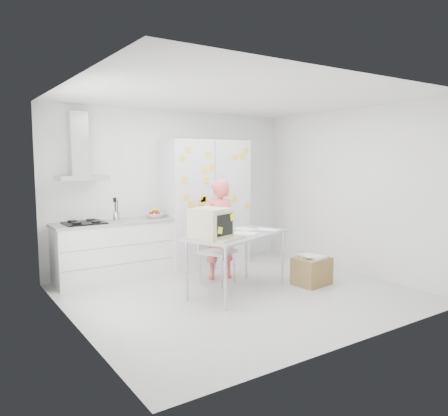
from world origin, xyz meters
TOP-DOWN VIEW (x-y plane):
  - floor at (0.00, 0.00)m, footprint 4.50×4.00m
  - walls at (0.00, 0.72)m, footprint 4.52×4.01m
  - ceiling at (0.00, 0.00)m, footprint 4.50×4.00m
  - counter_run at (-1.20, 1.70)m, footprint 1.84×0.63m
  - range_hood at (-1.65, 1.84)m, footprint 0.70×0.48m
  - tall_cabinet at (0.45, 1.67)m, footprint 1.50×0.68m
  - person at (0.19, 0.83)m, footprint 0.62×0.46m
  - desk at (-0.30, 0.02)m, footprint 1.72×1.24m
  - chair at (-0.03, 0.66)m, footprint 0.61×0.61m
  - cardboard_box at (1.15, -0.24)m, footprint 0.55×0.46m

SIDE VIEW (x-z plane):
  - floor at x=0.00m, z-range -0.02..0.00m
  - cardboard_box at x=1.15m, z-range -0.01..0.44m
  - counter_run at x=-1.20m, z-range -0.17..1.11m
  - chair at x=-0.03m, z-range 0.07..1.08m
  - person at x=0.19m, z-range 0.00..1.57m
  - desk at x=-0.30m, z-range 0.32..1.56m
  - tall_cabinet at x=0.45m, z-range 0.00..2.20m
  - walls at x=0.00m, z-range 0.00..2.70m
  - range_hood at x=-1.65m, z-range 1.45..2.46m
  - ceiling at x=0.00m, z-range 2.69..2.71m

